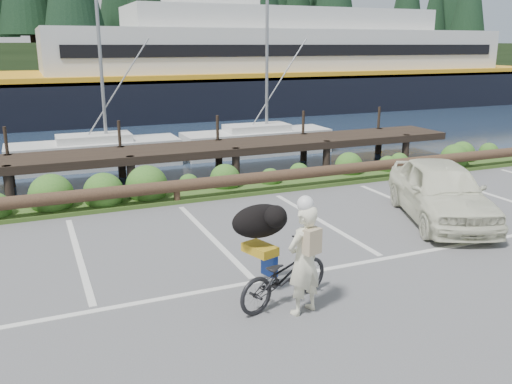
% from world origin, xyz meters
% --- Properties ---
extents(ground, '(72.00, 72.00, 0.00)m').
position_xyz_m(ground, '(0.00, 0.00, 0.00)').
color(ground, '#565658').
extents(harbor_backdrop, '(170.00, 160.00, 30.00)m').
position_xyz_m(harbor_backdrop, '(0.39, 78.47, -0.00)').
color(harbor_backdrop, '#18263B').
rests_on(harbor_backdrop, ground).
extents(vegetation_strip, '(34.00, 1.60, 0.10)m').
position_xyz_m(vegetation_strip, '(0.00, 5.30, 0.05)').
color(vegetation_strip, '#3D5B21').
rests_on(vegetation_strip, ground).
extents(log_rail, '(32.00, 0.30, 0.60)m').
position_xyz_m(log_rail, '(0.00, 4.60, 0.00)').
color(log_rail, '#443021').
rests_on(log_rail, ground).
extents(bicycle, '(1.83, 1.11, 0.91)m').
position_xyz_m(bicycle, '(0.11, -1.24, 0.45)').
color(bicycle, black).
rests_on(bicycle, ground).
extents(cyclist, '(0.69, 0.56, 1.65)m').
position_xyz_m(cyclist, '(0.24, -1.63, 0.82)').
color(cyclist, beige).
rests_on(cyclist, ground).
extents(dog, '(0.71, 1.02, 0.53)m').
position_xyz_m(dog, '(-0.06, -0.71, 1.18)').
color(dog, black).
rests_on(dog, bicycle).
extents(parked_car, '(2.98, 4.26, 1.35)m').
position_xyz_m(parked_car, '(5.10, 1.05, 0.67)').
color(parked_car, silver).
rests_on(parked_car, ground).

